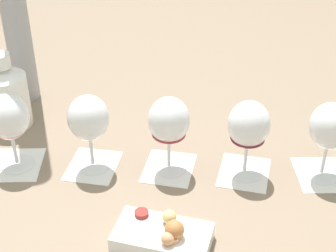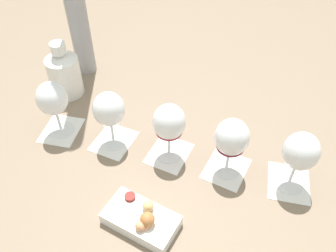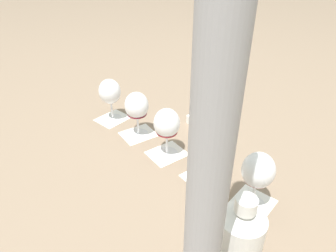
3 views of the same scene
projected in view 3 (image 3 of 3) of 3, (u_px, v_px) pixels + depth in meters
name	position (u px, v px, depth m)	size (l,w,h in m)	color
ground_plane	(167.00, 154.00, 0.96)	(8.00, 8.00, 0.00)	#7F6B56
tasting_card_0	(251.00, 204.00, 0.77)	(0.15, 0.15, 0.00)	white
tasting_card_1	(204.00, 176.00, 0.86)	(0.14, 0.15, 0.00)	white
tasting_card_2	(166.00, 153.00, 0.96)	(0.14, 0.15, 0.00)	white
tasting_card_3	(138.00, 134.00, 1.05)	(0.14, 0.15, 0.00)	white
tasting_card_4	(113.00, 119.00, 1.14)	(0.15, 0.15, 0.00)	white
wine_glass_0	(258.00, 173.00, 0.72)	(0.08, 0.08, 0.16)	white
wine_glass_1	(207.00, 147.00, 0.81)	(0.08, 0.08, 0.16)	white
wine_glass_2	(166.00, 125.00, 0.90)	(0.08, 0.08, 0.16)	white
wine_glass_3	(137.00, 107.00, 0.99)	(0.08, 0.08, 0.16)	white
wine_glass_4	(110.00, 94.00, 1.09)	(0.08, 0.08, 0.16)	white
ceramic_vase	(240.00, 234.00, 0.61)	(0.10, 0.10, 0.17)	white
snack_dish	(209.00, 124.00, 1.07)	(0.18, 0.15, 0.06)	white
umbrella_pole	(218.00, 83.00, 0.34)	(0.06, 0.06, 0.89)	#99999E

